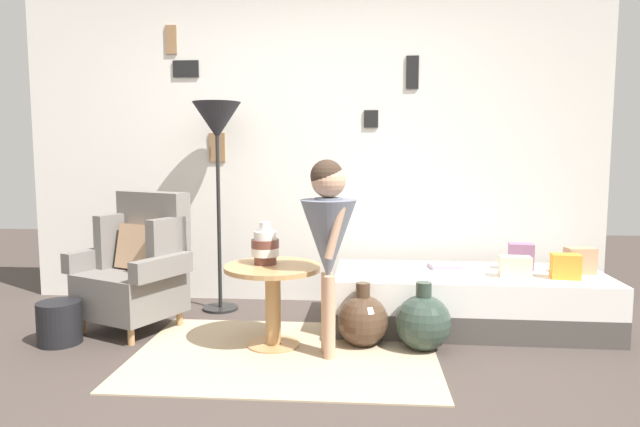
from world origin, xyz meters
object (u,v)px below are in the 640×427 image
armchair (138,267)px  vase_striped (265,247)px  daybed (469,300)px  book_on_daybed (444,266)px  person_child (328,231)px  demijohn_far (423,322)px  magazine_basket (59,323)px  side_table (273,288)px  floor_lamp (217,131)px  demijohn_near (363,320)px

armchair → vase_striped: bearing=-16.3°
daybed → armchair: bearing=-175.3°
book_on_daybed → person_child: bearing=-135.2°
person_child → demijohn_far: size_ratio=2.76×
book_on_daybed → magazine_basket: 2.70m
demijohn_far → magazine_basket: bearing=-178.5°
daybed → book_on_daybed: 0.30m
side_table → vase_striped: vase_striped is taller
floor_lamp → demijohn_far: size_ratio=3.73×
armchair → demijohn_near: 1.65m
vase_striped → armchair: bearing=163.7°
daybed → demijohn_near: size_ratio=4.58×
book_on_daybed → side_table: bearing=-151.2°
armchair → person_child: bearing=-19.1°
daybed → demijohn_near: demijohn_near is taller
magazine_basket → demijohn_far: bearing=1.5°
vase_striped → magazine_basket: bearing=-176.2°
vase_striped → book_on_daybed: bearing=26.3°
book_on_daybed → magazine_basket: bearing=-164.9°
armchair → magazine_basket: size_ratio=3.46×
person_child → magazine_basket: 1.90m
side_table → book_on_daybed: (1.18, 0.65, 0.02)m
daybed → floor_lamp: bearing=170.8°
armchair → demijohn_near: bearing=-9.4°
daybed → book_on_daybed: book_on_daybed is taller
side_table → person_child: person_child is taller
person_child → magazine_basket: size_ratio=4.34×
vase_striped → floor_lamp: bearing=122.9°
magazine_basket → armchair: bearing=44.0°
armchair → demijohn_far: 2.03m
floor_lamp → book_on_daybed: bearing=-5.8°
vase_striped → floor_lamp: 1.21m
demijohn_far → person_child: bearing=-164.2°
armchair → demijohn_far: size_ratio=2.20×
book_on_daybed → magazine_basket: (-2.59, -0.70, -0.28)m
floor_lamp → demijohn_near: 1.86m
person_child → demijohn_near: size_ratio=2.90×
daybed → vase_striped: 1.54m
person_child → book_on_daybed: bearing=44.8°
vase_striped → magazine_basket: size_ratio=0.98×
book_on_daybed → demijohn_near: book_on_daybed is taller
side_table → magazine_basket: size_ratio=2.22×
armchair → person_child: size_ratio=0.80×
floor_lamp → demijohn_far: floor_lamp is taller
book_on_daybed → demijohn_far: (-0.22, -0.64, -0.23)m
vase_striped → magazine_basket: vase_striped is taller
demijohn_near → daybed: bearing=31.1°
demijohn_near → demijohn_far: bearing=-7.3°
demijohn_far → book_on_daybed: bearing=71.2°
floor_lamp → book_on_daybed: size_ratio=7.47×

